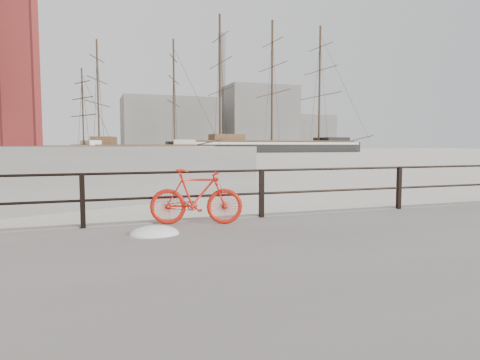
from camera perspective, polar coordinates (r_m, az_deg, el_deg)
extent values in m
plane|color=white|center=(10.96, 19.80, -5.34)|extent=(400.00, 400.00, 0.00)
imported|color=red|center=(8.13, -5.86, -2.25)|extent=(1.74, 0.75, 1.05)
ellipsoid|color=white|center=(7.38, -11.36, -5.99)|extent=(0.83, 0.65, 0.30)
cube|color=gray|center=(150.91, -9.33, 7.32)|extent=(32.00, 18.00, 18.00)
cube|color=gray|center=(165.65, 2.47, 8.18)|extent=(26.00, 20.00, 24.00)
cube|color=gray|center=(179.72, 8.71, 6.26)|extent=(20.00, 16.00, 14.00)
cylinder|color=gray|center=(166.92, -2.41, 11.60)|extent=(2.80, 2.80, 44.00)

